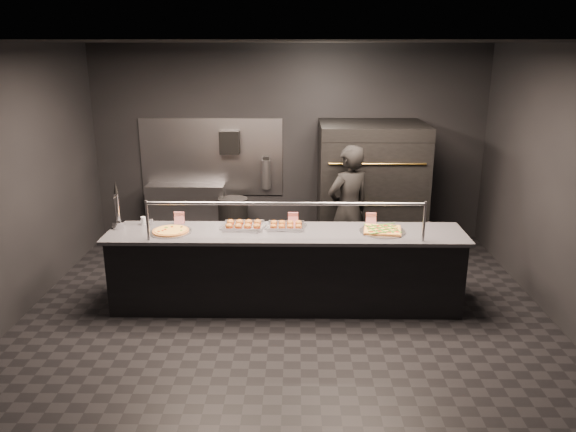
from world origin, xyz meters
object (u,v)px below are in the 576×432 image
object	(u,v)px
square_pizza	(382,230)
worker	(348,210)
round_pizza	(171,231)
slider_tray_a	(244,225)
fire_extinguisher	(266,174)
trash_bin	(233,222)
beer_tap	(118,215)
service_counter	(286,269)
pizza_oven	(370,188)
slider_tray_b	(286,226)
prep_shelf	(187,213)
towel_dispenser	(230,142)

from	to	relation	value
square_pizza	worker	distance (m)	1.08
round_pizza	slider_tray_a	distance (m)	0.84
fire_extinguisher	trash_bin	bearing A→B (deg)	-145.57
beer_tap	worker	xyz separation A→B (m)	(2.76, 0.95, -0.21)
service_counter	round_pizza	world-z (taller)	service_counter
pizza_oven	beer_tap	world-z (taller)	pizza_oven
beer_tap	slider_tray_b	bearing A→B (deg)	1.41
slider_tray_b	fire_extinguisher	bearing A→B (deg)	98.84
pizza_oven	round_pizza	distance (m)	3.18
round_pizza	trash_bin	bearing A→B (deg)	77.36
service_counter	fire_extinguisher	size ratio (longest dim) A/B	8.12
pizza_oven	trash_bin	xyz separation A→B (m)	(-2.04, 0.16, -0.59)
beer_tap	worker	distance (m)	2.92
pizza_oven	round_pizza	xyz separation A→B (m)	(-2.51, -1.94, -0.03)
fire_extinguisher	square_pizza	distance (m)	2.80
pizza_oven	slider_tray_b	bearing A→B (deg)	-124.45
square_pizza	worker	size ratio (longest dim) A/B	0.30
prep_shelf	round_pizza	world-z (taller)	round_pizza
slider_tray_b	square_pizza	bearing A→B (deg)	-7.13
service_counter	round_pizza	xyz separation A→B (m)	(-1.31, -0.04, 0.47)
round_pizza	worker	world-z (taller)	worker
slider_tray_b	worker	xyz separation A→B (m)	(0.81, 0.90, -0.07)
towel_dispenser	square_pizza	distance (m)	3.17
towel_dispenser	slider_tray_b	xyz separation A→B (m)	(0.90, -2.24, -0.60)
towel_dispenser	prep_shelf	bearing A→B (deg)	-174.29
service_counter	beer_tap	world-z (taller)	beer_tap
service_counter	slider_tray_a	size ratio (longest dim) A/B	7.50
slider_tray_a	beer_tap	bearing A→B (deg)	-178.10
beer_tap	prep_shelf	bearing A→B (deg)	81.03
beer_tap	square_pizza	xyz separation A→B (m)	(3.05, -0.09, -0.14)
fire_extinguisher	trash_bin	world-z (taller)	fire_extinguisher
pizza_oven	square_pizza	distance (m)	1.89
pizza_oven	worker	world-z (taller)	pizza_oven
square_pizza	service_counter	bearing A→B (deg)	-179.36
service_counter	worker	bearing A→B (deg)	52.40
fire_extinguisher	round_pizza	distance (m)	2.63
slider_tray_a	prep_shelf	bearing A→B (deg)	116.91
service_counter	pizza_oven	xyz separation A→B (m)	(1.20, 1.90, 0.50)
service_counter	towel_dispenser	distance (m)	2.78
fire_extinguisher	round_pizza	size ratio (longest dim) A/B	1.06
prep_shelf	beer_tap	world-z (taller)	beer_tap
square_pizza	slider_tray_b	bearing A→B (deg)	172.87
round_pizza	worker	bearing A→B (deg)	27.23
slider_tray_b	prep_shelf	bearing A→B (deg)	126.40
prep_shelf	square_pizza	bearing A→B (deg)	-40.48
fire_extinguisher	slider_tray_b	xyz separation A→B (m)	(0.35, -2.25, -0.11)
service_counter	fire_extinguisher	xyz separation A→B (m)	(-0.35, 2.40, 0.60)
service_counter	worker	size ratio (longest dim) A/B	2.35
beer_tap	slider_tray_a	size ratio (longest dim) A/B	1.02
fire_extinguisher	towel_dispenser	bearing A→B (deg)	-178.96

